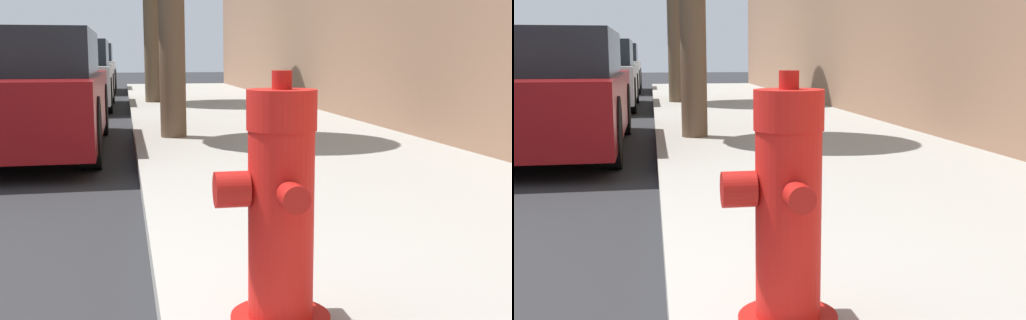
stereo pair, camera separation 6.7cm
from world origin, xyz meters
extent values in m
cylinder|color=#A91511|center=(2.57, -0.11, 0.15)|extent=(0.36, 0.36, 0.04)
cylinder|color=red|center=(2.57, -0.11, 0.51)|extent=(0.23, 0.23, 0.67)
cylinder|color=red|center=(2.57, -0.11, 0.91)|extent=(0.25, 0.25, 0.14)
cylinder|color=#A91511|center=(2.57, -0.11, 1.02)|extent=(0.07, 0.07, 0.06)
cylinder|color=#A91511|center=(2.57, -0.28, 0.64)|extent=(0.09, 0.10, 0.09)
cylinder|color=#A91511|center=(2.57, 0.05, 0.64)|extent=(0.09, 0.10, 0.09)
cylinder|color=#A91511|center=(2.39, -0.11, 0.64)|extent=(0.12, 0.13, 0.13)
cube|color=maroon|center=(0.94, 5.50, 0.54)|extent=(1.69, 4.51, 0.68)
cube|color=black|center=(0.94, 5.32, 1.13)|extent=(1.56, 2.48, 0.50)
cylinder|color=black|center=(1.70, 6.89, 0.36)|extent=(0.20, 0.71, 0.71)
cylinder|color=black|center=(1.70, 4.10, 0.36)|extent=(0.20, 0.71, 0.71)
cube|color=#B7B7BC|center=(0.94, 11.62, 0.54)|extent=(1.71, 4.34, 0.71)
cube|color=black|center=(0.94, 11.45, 1.15)|extent=(1.58, 2.39, 0.51)
cylinder|color=black|center=(0.16, 12.97, 0.34)|extent=(0.20, 0.69, 0.69)
cylinder|color=black|center=(1.72, 12.97, 0.34)|extent=(0.20, 0.69, 0.69)
cylinder|color=black|center=(0.16, 10.28, 0.34)|extent=(0.20, 0.69, 0.69)
cylinder|color=black|center=(1.72, 10.28, 0.34)|extent=(0.20, 0.69, 0.69)
cube|color=silver|center=(0.93, 17.71, 0.56)|extent=(1.72, 4.07, 0.74)
cube|color=black|center=(0.93, 17.55, 1.19)|extent=(1.58, 2.24, 0.50)
cylinder|color=black|center=(0.15, 18.97, 0.35)|extent=(0.20, 0.70, 0.70)
cylinder|color=black|center=(1.71, 18.97, 0.35)|extent=(0.20, 0.70, 0.70)
cylinder|color=black|center=(0.15, 16.45, 0.35)|extent=(0.20, 0.70, 0.70)
cylinder|color=black|center=(1.71, 16.45, 0.35)|extent=(0.20, 0.70, 0.70)
cylinder|color=brown|center=(2.60, 5.41, 1.39)|extent=(0.31, 0.31, 2.50)
cylinder|color=brown|center=(2.64, 11.33, 1.67)|extent=(0.34, 0.34, 3.06)
camera|label=1|loc=(2.04, -2.25, 1.10)|focal=45.00mm
camera|label=2|loc=(2.10, -2.26, 1.10)|focal=45.00mm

